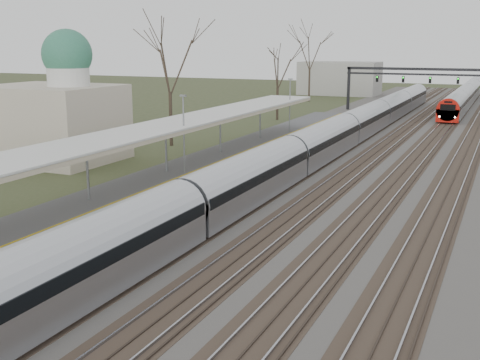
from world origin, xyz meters
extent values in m
cube|color=#474442|center=(0.00, 55.00, 0.05)|extent=(24.00, 160.00, 0.10)
cube|color=#4C3828|center=(-6.00, 55.00, 0.09)|extent=(2.60, 160.00, 0.06)
cube|color=gray|center=(-6.72, 55.00, 0.16)|extent=(0.07, 160.00, 0.12)
cube|color=gray|center=(-5.28, 55.00, 0.16)|extent=(0.07, 160.00, 0.12)
cube|color=#4C3828|center=(-2.50, 55.00, 0.09)|extent=(2.60, 160.00, 0.06)
cube|color=gray|center=(-3.22, 55.00, 0.16)|extent=(0.07, 160.00, 0.12)
cube|color=gray|center=(-1.78, 55.00, 0.16)|extent=(0.07, 160.00, 0.12)
cube|color=#4C3828|center=(1.00, 55.00, 0.09)|extent=(2.60, 160.00, 0.06)
cube|color=gray|center=(0.28, 55.00, 0.16)|extent=(0.07, 160.00, 0.12)
cube|color=gray|center=(1.72, 55.00, 0.16)|extent=(0.07, 160.00, 0.12)
cube|color=#4C3828|center=(4.50, 55.00, 0.09)|extent=(2.60, 160.00, 0.06)
cube|color=gray|center=(3.78, 55.00, 0.16)|extent=(0.07, 160.00, 0.12)
cube|color=gray|center=(5.22, 55.00, 0.16)|extent=(0.07, 160.00, 0.12)
cube|color=#4C3828|center=(8.00, 55.00, 0.09)|extent=(2.60, 160.00, 0.06)
cube|color=gray|center=(7.28, 55.00, 0.16)|extent=(0.07, 160.00, 0.12)
cube|color=gray|center=(8.72, 55.00, 0.16)|extent=(0.07, 160.00, 0.12)
cube|color=#9E9B93|center=(-9.05, 37.50, 0.50)|extent=(3.50, 69.00, 1.00)
cylinder|color=slate|center=(-9.05, 26.00, 2.50)|extent=(0.14, 0.14, 3.00)
cylinder|color=slate|center=(-9.05, 34.00, 2.50)|extent=(0.14, 0.14, 3.00)
cylinder|color=slate|center=(-9.05, 42.00, 2.50)|extent=(0.14, 0.14, 3.00)
cylinder|color=slate|center=(-9.05, 50.00, 2.50)|extent=(0.14, 0.14, 3.00)
cube|color=silver|center=(-9.05, 33.00, 4.05)|extent=(4.10, 50.00, 0.12)
cube|color=#BFB194|center=(-9.05, 33.00, 3.88)|extent=(4.10, 50.00, 0.25)
cube|color=beige|center=(-22.00, 38.00, 3.00)|extent=(10.00, 8.00, 6.00)
cylinder|color=silver|center=(-20.00, 38.00, 7.20)|extent=(3.20, 3.20, 2.50)
sphere|color=#2A6A51|center=(-20.00, 38.00, 8.40)|extent=(3.80, 3.80, 3.80)
cube|color=black|center=(-10.00, 85.00, 3.00)|extent=(0.35, 0.35, 6.00)
cube|color=black|center=(0.25, 85.00, 5.90)|extent=(21.00, 0.35, 0.35)
cube|color=black|center=(0.25, 85.00, 5.20)|extent=(21.00, 0.25, 0.25)
cube|color=black|center=(-6.00, 84.80, 4.50)|extent=(0.32, 0.22, 0.85)
sphere|color=#0CFF19|center=(-6.00, 84.66, 4.75)|extent=(0.16, 0.16, 0.16)
cube|color=black|center=(-2.50, 84.80, 4.50)|extent=(0.32, 0.22, 0.85)
sphere|color=#0CFF19|center=(-2.50, 84.66, 4.75)|extent=(0.16, 0.16, 0.16)
cube|color=black|center=(1.00, 84.80, 4.50)|extent=(0.32, 0.22, 0.85)
sphere|color=#0CFF19|center=(1.00, 84.66, 4.75)|extent=(0.16, 0.16, 0.16)
cube|color=black|center=(4.50, 84.80, 4.50)|extent=(0.32, 0.22, 0.85)
sphere|color=#0CFF19|center=(4.50, 84.66, 4.75)|extent=(0.16, 0.16, 0.16)
cylinder|color=#2D231C|center=(-17.00, 48.00, 2.48)|extent=(0.30, 0.30, 4.95)
cube|color=#A0A3AA|center=(-2.50, 54.64, 1.10)|extent=(2.55, 90.00, 1.60)
cylinder|color=#A0A3AA|center=(-2.50, 54.64, 1.75)|extent=(2.60, 89.70, 2.60)
cube|color=black|center=(-2.50, 54.64, 1.85)|extent=(2.62, 89.40, 0.55)
cube|color=black|center=(-2.50, 54.64, 0.17)|extent=(1.80, 89.00, 0.35)
cube|color=#A0A3AA|center=(4.50, 103.98, 1.10)|extent=(2.55, 60.00, 1.60)
cylinder|color=#A0A3AA|center=(4.50, 103.98, 1.75)|extent=(2.60, 59.70, 2.60)
cube|color=black|center=(4.50, 103.98, 1.85)|extent=(2.62, 59.40, 0.55)
cube|color=red|center=(4.50, 74.08, 1.05)|extent=(2.55, 0.50, 1.50)
cylinder|color=red|center=(4.50, 74.13, 1.75)|extent=(2.60, 0.60, 2.60)
cube|color=black|center=(4.50, 73.86, 2.05)|extent=(1.70, 0.12, 0.70)
sphere|color=white|center=(3.65, 73.88, 0.95)|extent=(0.22, 0.22, 0.22)
sphere|color=white|center=(5.35, 73.88, 0.95)|extent=(0.22, 0.22, 0.22)
cube|color=black|center=(4.50, 103.98, 0.17)|extent=(1.80, 59.00, 0.35)
camera|label=1|loc=(11.13, 0.94, 9.16)|focal=45.00mm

